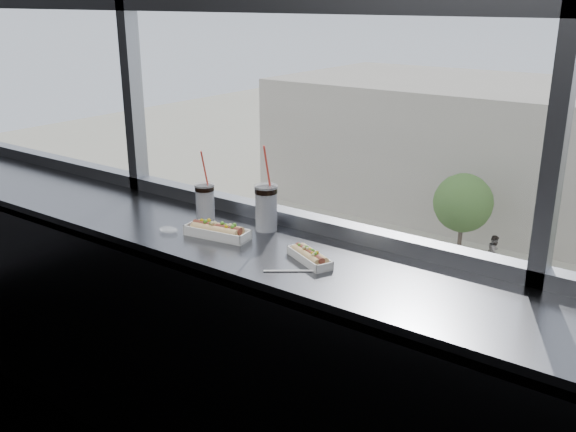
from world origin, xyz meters
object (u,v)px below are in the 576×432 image
Objects in this scene: car_near_b at (350,343)px; hotdog_tray_left at (217,231)px; hotdog_tray_right at (310,256)px; car_near_c at (549,407)px; soda_cup_left at (205,201)px; soda_cup_right at (266,205)px; car_near_a at (281,317)px; pedestrian_a at (494,249)px; car_far_a at (439,271)px; wrapper at (168,230)px; loose_straw at (291,271)px; tree_left at (463,203)px.

hotdog_tray_left is at bearing -155.43° from car_near_b.
hotdog_tray_right is 19.75m from car_near_c.
soda_cup_right is (0.28, 0.07, 0.01)m from soda_cup_left.
car_near_a is (-11.71, 16.19, -11.10)m from soda_cup_left.
car_near_b is (-8.70, 16.31, -11.13)m from hotdog_tray_left.
car_near_a is at bearing 160.18° from pedestrian_a.
hotdog_tray_left reaches higher than car_far_a.
soda_cup_right is 0.42m from wrapper.
hotdog_tray_right is 21.75m from car_near_b.
hotdog_tray_right reaches higher than car_near_a.
car_near_c is (-1.49, 16.19, -11.02)m from soda_cup_left.
soda_cup_left reaches higher than loose_straw.
car_near_a is (-11.67, 16.38, -11.02)m from wrapper.
soda_cup_right is 21.52m from car_near_b.
wrapper is (-0.31, -0.27, -0.10)m from soda_cup_right.
soda_cup_left is 22.86m from car_near_a.
hotdog_tray_right is 0.63m from soda_cup_left.
soda_cup_left is at bearing -178.64° from car_near_c.
car_near_a is (-11.88, 16.31, -11.04)m from hotdog_tray_left.
soda_cup_left is 0.05× the size of car_near_a.
hotdog_tray_left reaches higher than pedestrian_a.
car_near_c is at bearing 122.98° from hotdog_tray_right.
hotdog_tray_right is at bearing 53.50° from loose_straw.
loose_straw reaches higher than car_near_c.
soda_cup_right reaches higher than wrapper.
car_near_b is (-8.50, 16.38, -11.11)m from wrapper.
soda_cup_left is 0.05× the size of car_far_a.
car_near_c is 1.42× the size of tree_left.
hotdog_tray_left is at bearing -166.69° from car_far_a.
hotdog_tray_left is 0.06× the size of tree_left.
soda_cup_left is 19.64m from car_near_c.
soda_cup_left is at bearing 123.73° from loose_straw.
car_near_b is at bearing 109.53° from hotdog_tray_left.
car_near_c is 13.42m from pedestrian_a.
hotdog_tray_left is 0.22m from wrapper.
car_near_c is at bearing 95.09° from wrapper.
loose_straw is at bearing -71.01° from tree_left.
soda_cup_right is 3.87× the size of wrapper.
hotdog_tray_left is 0.22m from soda_cup_left.
car_near_c reaches higher than car_near_b.
car_near_a is (-11.99, 16.12, -11.12)m from soda_cup_right.
hotdog_tray_left is 0.46m from loose_straw.
tree_left reaches higher than car_near_c.
soda_cup_right is at bearing -71.45° from tree_left.
soda_cup_left is at bearing 137.61° from hotdog_tray_left.
hotdog_tray_left reaches higher than car_near_c.
wrapper is 31.12m from tree_left.
hotdog_tray_right reaches higher than car_near_b.
hotdog_tray_right is at bearing -9.67° from soda_cup_left.
hotdog_tray_left is 0.90× the size of soda_cup_left.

